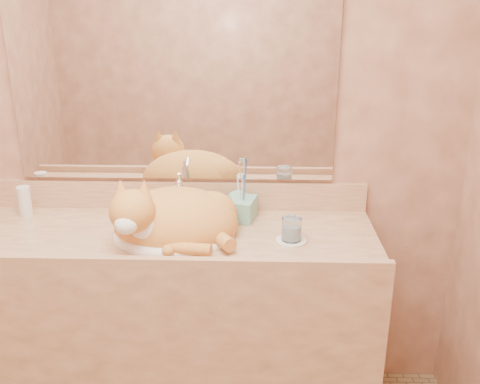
{
  "coord_description": "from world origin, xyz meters",
  "views": [
    {
      "loc": [
        0.34,
        -1.14,
        1.71
      ],
      "look_at": [
        0.28,
        0.7,
        1.03
      ],
      "focal_mm": 40.0,
      "sensor_mm": 36.0,
      "label": 1
    }
  ],
  "objects_px": {
    "vanity_counter": "(174,328)",
    "water_glass": "(292,229)",
    "sink_basin": "(173,219)",
    "toothbrush_cup": "(242,210)",
    "cat": "(171,217)",
    "soap_dispenser": "(239,202)"
  },
  "relations": [
    {
      "from": "sink_basin",
      "to": "cat",
      "type": "distance_m",
      "value": 0.02
    },
    {
      "from": "water_glass",
      "to": "toothbrush_cup",
      "type": "bearing_deg",
      "value": 133.78
    },
    {
      "from": "sink_basin",
      "to": "toothbrush_cup",
      "type": "xyz_separation_m",
      "value": [
        0.25,
        0.16,
        -0.02
      ]
    },
    {
      "from": "soap_dispenser",
      "to": "cat",
      "type": "bearing_deg",
      "value": -139.41
    },
    {
      "from": "sink_basin",
      "to": "soap_dispenser",
      "type": "xyz_separation_m",
      "value": [
        0.25,
        0.11,
        0.03
      ]
    },
    {
      "from": "soap_dispenser",
      "to": "vanity_counter",
      "type": "bearing_deg",
      "value": -147.14
    },
    {
      "from": "sink_basin",
      "to": "water_glass",
      "type": "bearing_deg",
      "value": -17.47
    },
    {
      "from": "vanity_counter",
      "to": "water_glass",
      "type": "relative_size",
      "value": 18.43
    },
    {
      "from": "vanity_counter",
      "to": "soap_dispenser",
      "type": "height_order",
      "value": "soap_dispenser"
    },
    {
      "from": "toothbrush_cup",
      "to": "water_glass",
      "type": "relative_size",
      "value": 1.16
    },
    {
      "from": "cat",
      "to": "water_glass",
      "type": "xyz_separation_m",
      "value": [
        0.45,
        -0.02,
        -0.03
      ]
    },
    {
      "from": "sink_basin",
      "to": "soap_dispenser",
      "type": "height_order",
      "value": "soap_dispenser"
    },
    {
      "from": "vanity_counter",
      "to": "sink_basin",
      "type": "relative_size",
      "value": 3.53
    },
    {
      "from": "sink_basin",
      "to": "cat",
      "type": "relative_size",
      "value": 0.95
    },
    {
      "from": "cat",
      "to": "soap_dispenser",
      "type": "height_order",
      "value": "cat"
    },
    {
      "from": "soap_dispenser",
      "to": "water_glass",
      "type": "relative_size",
      "value": 2.27
    },
    {
      "from": "vanity_counter",
      "to": "sink_basin",
      "type": "xyz_separation_m",
      "value": [
        0.02,
        -0.02,
        0.5
      ]
    },
    {
      "from": "cat",
      "to": "water_glass",
      "type": "relative_size",
      "value": 5.48
    },
    {
      "from": "vanity_counter",
      "to": "sink_basin",
      "type": "distance_m",
      "value": 0.5
    },
    {
      "from": "toothbrush_cup",
      "to": "sink_basin",
      "type": "bearing_deg",
      "value": -147.61
    },
    {
      "from": "cat",
      "to": "toothbrush_cup",
      "type": "bearing_deg",
      "value": 32.69
    },
    {
      "from": "vanity_counter",
      "to": "soap_dispenser",
      "type": "relative_size",
      "value": 8.12
    }
  ]
}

